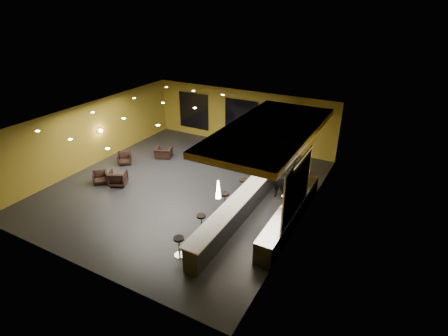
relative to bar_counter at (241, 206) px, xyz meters
The scene contains 34 objects.
floor 3.82m from the bar_counter, 164.68° to the left, with size 12.00×13.00×0.10m, color black.
ceiling 4.86m from the bar_counter, 164.68° to the left, with size 12.00×13.00×0.10m, color black.
wall_back 8.48m from the bar_counter, 115.80° to the left, with size 12.00×0.10×3.50m, color olive.
wall_front 6.76m from the bar_counter, 123.33° to the right, with size 12.00×0.10×3.50m, color olive.
wall_left 9.83m from the bar_counter, behind, with size 0.10×13.00×3.50m, color olive.
wall_right 2.88m from the bar_counter, 22.62° to the left, with size 0.10×13.00×3.50m, color olive.
wood_soffit 3.51m from the bar_counter, 80.07° to the left, with size 3.60×8.00×0.28m, color olive.
window_left 10.39m from the bar_counter, 133.86° to the left, with size 2.20×0.06×2.40m, color black.
window_center 8.37m from the bar_counter, 116.13° to the left, with size 2.20×0.06×2.40m, color black.
window_right 7.56m from the bar_counter, 94.99° to the left, with size 2.20×0.06×2.40m, color black.
tile_backsplash 2.75m from the bar_counter, ahead, with size 0.06×3.20×2.40m, color white.
bar_counter is the anchor object (origin of this frame).
bar_top 0.52m from the bar_counter, ahead, with size 0.78×8.10×0.05m, color silver.
prep_counter 2.06m from the bar_counter, 14.04° to the left, with size 0.70×6.00×0.86m, color black.
prep_top 2.10m from the bar_counter, 14.04° to the left, with size 0.72×6.00×0.03m, color silver.
wall_shelf_lower 2.44m from the bar_counter, ahead, with size 0.30×1.50×0.03m, color silver.
wall_shelf_upper 2.67m from the bar_counter, ahead, with size 0.30×1.50×0.03m, color silver.
column 4.77m from the bar_counter, 90.00° to the left, with size 0.60×0.60×3.50m, color olive.
wall_sconce 9.73m from the bar_counter, behind, with size 0.22×0.22×0.22m, color #FFE5B2.
pendant_0 2.72m from the bar_counter, 90.00° to the right, with size 0.20×0.20×0.70m, color white.
pendant_1 1.92m from the bar_counter, 90.00° to the left, with size 0.20×0.20×0.70m, color white.
pendant_2 3.52m from the bar_counter, 90.00° to the left, with size 0.20×0.20×0.70m, color white.
staff_a 2.55m from the bar_counter, 69.42° to the left, with size 0.68×0.45×1.88m, color black.
staff_b 3.69m from the bar_counter, 70.19° to the left, with size 0.78×0.61×1.61m, color black.
staff_c 3.36m from the bar_counter, 61.27° to the left, with size 0.93×0.60×1.90m, color black.
armchair_a 7.67m from the bar_counter, behind, with size 0.67×0.69×0.63m, color black.
armchair_b 6.70m from the bar_counter, behind, with size 0.82×0.84×0.77m, color black.
armchair_c 8.31m from the bar_counter, 168.48° to the left, with size 0.73×0.75×0.68m, color black.
armchair_d 7.51m from the bar_counter, 153.25° to the left, with size 0.96×0.84×0.63m, color black.
bar_stool_0 3.47m from the bar_counter, 104.69° to the right, with size 0.41×0.41×0.80m.
bar_stool_1 1.97m from the bar_counter, 118.66° to the right, with size 0.39×0.39×0.78m.
bar_stool_2 0.90m from the bar_counter, behind, with size 0.43×0.43×0.86m.
bar_stool_3 1.81m from the bar_counter, 112.35° to the left, with size 0.43×0.43×0.86m.
bar_stool_4 3.41m from the bar_counter, 101.79° to the left, with size 0.43×0.43×0.86m.
Camera 1 is at (9.00, -12.48, 8.55)m, focal length 28.00 mm.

